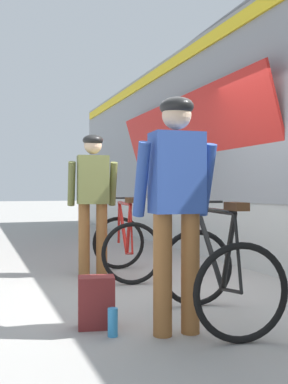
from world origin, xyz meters
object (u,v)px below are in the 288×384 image
at_px(bicycle_far_red, 125,244).
at_px(backpack_on_platform, 96,302).
at_px(cyclist_far_in_olive, 93,192).
at_px(bicycle_near_black, 216,273).
at_px(water_bottle_near_the_bikes, 187,286).
at_px(cyclist_near_in_blue, 176,193).
at_px(water_bottle_by_the_backpack, 113,322).

relative_size(bicycle_far_red, backpack_on_platform, 2.91).
xyz_separation_m(cyclist_far_in_olive, bicycle_near_black, (0.45, -2.24, -0.65)).
distance_m(bicycle_far_red, water_bottle_near_the_bikes, 1.32).
bearing_deg(bicycle_far_red, cyclist_near_in_blue, -98.63).
bearing_deg(cyclist_far_in_olive, bicycle_far_red, -21.30).
xyz_separation_m(cyclist_near_in_blue, bicycle_near_black, (0.42, 0.15, -0.65)).
height_order(bicycle_far_red, water_bottle_near_the_bikes, bicycle_far_red).
xyz_separation_m(water_bottle_near_the_bikes, water_bottle_by_the_backpack, (-1.03, -0.86, -0.02)).
bearing_deg(bicycle_far_red, cyclist_far_in_olive, 158.70).
height_order(cyclist_near_in_blue, bicycle_near_black, cyclist_near_in_blue).
relative_size(cyclist_far_in_olive, water_bottle_near_the_bikes, 7.40).
relative_size(cyclist_near_in_blue, backpack_on_platform, 4.40).
xyz_separation_m(cyclist_near_in_blue, backpack_on_platform, (-0.52, 0.36, -0.85)).
bearing_deg(water_bottle_by_the_backpack, cyclist_far_in_olive, 79.37).
relative_size(cyclist_near_in_blue, bicycle_far_red, 1.51).
height_order(bicycle_far_red, backpack_on_platform, bicycle_far_red).
bearing_deg(water_bottle_near_the_bikes, backpack_on_platform, -150.52).
height_order(cyclist_near_in_blue, water_bottle_by_the_backpack, cyclist_near_in_blue).
bearing_deg(backpack_on_platform, bicycle_near_black, -0.66).
xyz_separation_m(bicycle_near_black, water_bottle_by_the_backpack, (-0.88, -0.04, -0.30)).
bearing_deg(backpack_on_platform, cyclist_near_in_blue, -23.10).
xyz_separation_m(bicycle_far_red, backpack_on_platform, (-0.86, -1.88, -0.20)).
bearing_deg(bicycle_near_black, water_bottle_near_the_bikes, 79.59).
height_order(cyclist_far_in_olive, backpack_on_platform, cyclist_far_in_olive).
height_order(cyclist_far_in_olive, bicycle_far_red, cyclist_far_in_olive).
relative_size(bicycle_near_black, bicycle_far_red, 1.01).
height_order(cyclist_near_in_blue, bicycle_far_red, cyclist_near_in_blue).
distance_m(bicycle_near_black, water_bottle_near_the_bikes, 0.89).
xyz_separation_m(cyclist_far_in_olive, bicycle_far_red, (0.37, -0.15, -0.65)).
bearing_deg(cyclist_near_in_blue, water_bottle_near_the_bikes, 59.61).
bearing_deg(cyclist_far_in_olive, water_bottle_near_the_bikes, -66.74).
relative_size(cyclist_far_in_olive, backpack_on_platform, 4.40).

